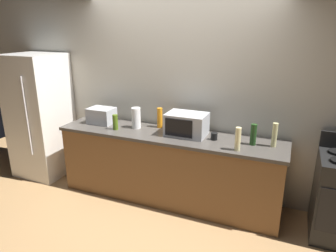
{
  "coord_description": "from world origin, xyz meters",
  "views": [
    {
      "loc": [
        1.37,
        -2.88,
        2.16
      ],
      "look_at": [
        0.0,
        0.4,
        1.0
      ],
      "focal_mm": 32.67,
      "sensor_mm": 36.0,
      "label": 1
    }
  ],
  "objects": [
    {
      "name": "bottle_hand_soap",
      "position": [
        0.89,
        0.19,
        1.03
      ],
      "size": [
        0.06,
        0.06,
        0.26
      ],
      "primitive_type": "cylinder",
      "color": "beige",
      "rests_on": "counter_run"
    },
    {
      "name": "back_wall",
      "position": [
        0.0,
        0.81,
        1.35
      ],
      "size": [
        6.4,
        0.1,
        2.7
      ],
      "primitive_type": "cube",
      "color": "beige",
      "rests_on": "ground_plane"
    },
    {
      "name": "bottle_olive_oil",
      "position": [
        -0.68,
        0.29,
        1.0
      ],
      "size": [
        0.07,
        0.07,
        0.2
      ],
      "primitive_type": "cylinder",
      "color": "#4C6B19",
      "rests_on": "counter_run"
    },
    {
      "name": "bottle_wine",
      "position": [
        1.01,
        0.43,
        1.02
      ],
      "size": [
        0.07,
        0.07,
        0.24
      ],
      "primitive_type": "cylinder",
      "color": "#1E3F19",
      "rests_on": "counter_run"
    },
    {
      "name": "refrigerator",
      "position": [
        -2.05,
        0.4,
        0.9
      ],
      "size": [
        0.72,
        0.73,
        1.8
      ],
      "color": "white",
      "rests_on": "ground_plane"
    },
    {
      "name": "paper_towel_roll",
      "position": [
        -0.47,
        0.45,
        1.04
      ],
      "size": [
        0.12,
        0.12,
        0.27
      ],
      "primitive_type": "cylinder",
      "color": "white",
      "rests_on": "counter_run"
    },
    {
      "name": "bottle_vinegar",
      "position": [
        1.23,
        0.46,
        1.03
      ],
      "size": [
        0.06,
        0.06,
        0.27
      ],
      "primitive_type": "cylinder",
      "color": "beige",
      "rests_on": "counter_run"
    },
    {
      "name": "counter_run",
      "position": [
        0.0,
        0.4,
        0.45
      ],
      "size": [
        2.84,
        0.64,
        0.9
      ],
      "color": "brown",
      "rests_on": "ground_plane"
    },
    {
      "name": "mug_black",
      "position": [
        0.58,
        0.41,
        0.94
      ],
      "size": [
        0.08,
        0.08,
        0.09
      ],
      "primitive_type": "cylinder",
      "color": "black",
      "rests_on": "counter_run"
    },
    {
      "name": "ground_plane",
      "position": [
        0.0,
        0.0,
        0.0
      ],
      "size": [
        8.0,
        8.0,
        0.0
      ],
      "primitive_type": "plane",
      "color": "#A87F51"
    },
    {
      "name": "bottle_dish_soap",
      "position": [
        -0.2,
        0.59,
        1.03
      ],
      "size": [
        0.07,
        0.07,
        0.26
      ],
      "primitive_type": "cylinder",
      "color": "orange",
      "rests_on": "counter_run"
    },
    {
      "name": "toaster_oven",
      "position": [
        -1.01,
        0.46,
        1.01
      ],
      "size": [
        0.34,
        0.26,
        0.21
      ],
      "primitive_type": "cube",
      "color": "#B7BABF",
      "rests_on": "counter_run"
    },
    {
      "name": "microwave",
      "position": [
        0.22,
        0.45,
        1.04
      ],
      "size": [
        0.48,
        0.35,
        0.27
      ],
      "color": "#B7BABF",
      "rests_on": "counter_run"
    }
  ]
}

